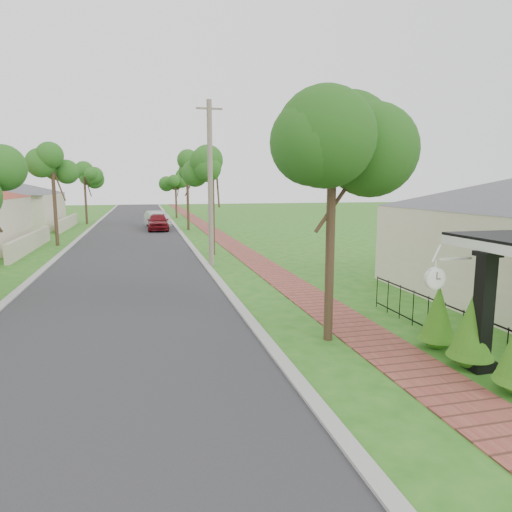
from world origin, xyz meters
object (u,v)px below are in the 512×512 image
object	(u,v)px
parked_car_red	(158,222)
utility_pole	(210,184)
parked_car_white	(157,219)
near_tree	(333,145)
porch_post	(483,318)
station_clock	(436,277)

from	to	relation	value
parked_car_red	utility_pole	world-z (taller)	utility_pole
parked_car_white	near_tree	xyz separation A→B (m)	(3.20, -31.27, 4.03)
porch_post	near_tree	world-z (taller)	near_tree
near_tree	utility_pole	xyz separation A→B (m)	(-1.30, 11.06, -0.88)
parked_car_red	parked_car_white	distance (m)	2.70
parked_car_white	parked_car_red	bearing A→B (deg)	-101.04
parked_car_red	parked_car_white	world-z (taller)	parked_car_white
parked_car_red	utility_pole	xyz separation A→B (m)	(1.90, -17.50, 3.15)
porch_post	utility_pole	distance (m)	14.31
parked_car_red	station_clock	xyz separation A→B (m)	(4.68, -30.67, 1.23)
porch_post	utility_pole	xyz separation A→B (m)	(-3.65, 13.56, 2.75)
parked_car_red	near_tree	xyz separation A→B (m)	(3.20, -28.57, 4.03)
near_tree	station_clock	world-z (taller)	near_tree
parked_car_red	porch_post	bearing A→B (deg)	-78.76
parked_car_red	utility_pole	bearing A→B (deg)	-82.69
parked_car_white	station_clock	distance (m)	33.71
parked_car_red	parked_car_white	xyz separation A→B (m)	(0.00, 2.70, 0.00)
parked_car_red	parked_car_white	size ratio (longest dim) A/B	0.96
parked_car_red	near_tree	world-z (taller)	near_tree
near_tree	porch_post	bearing A→B (deg)	-46.77
porch_post	utility_pole	bearing A→B (deg)	105.06
parked_car_white	utility_pole	size ratio (longest dim) A/B	0.58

